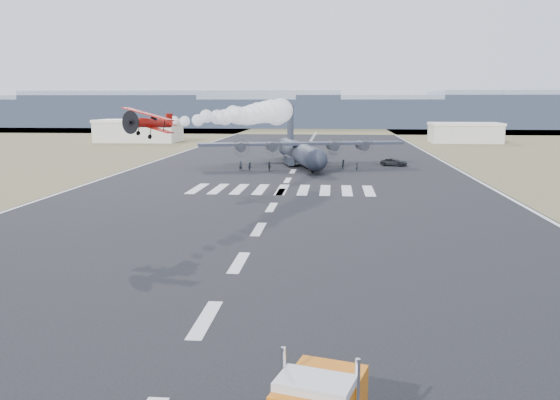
# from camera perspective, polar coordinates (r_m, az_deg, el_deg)

# --- Properties ---
(ground) EXTENTS (500.00, 500.00, 0.00)m
(ground) POSITION_cam_1_polar(r_m,az_deg,el_deg) (34.38, -7.19, -11.33)
(ground) COLOR black
(ground) RESTS_ON ground
(scrub_far) EXTENTS (500.00, 80.00, 0.00)m
(scrub_far) POSITION_cam_1_polar(r_m,az_deg,el_deg) (261.74, 3.64, 6.80)
(scrub_far) COLOR olive
(scrub_far) RESTS_ON ground
(runway_markings) EXTENTS (60.00, 260.00, 0.01)m
(runway_markings) POSITION_cam_1_polar(r_m,az_deg,el_deg) (92.44, 0.74, 1.92)
(runway_markings) COLOR silver
(runway_markings) RESTS_ON ground
(ridge_seg_b) EXTENTS (150.00, 50.00, 15.00)m
(ridge_seg_b) POSITION_cam_1_polar(r_m,az_deg,el_deg) (322.03, -20.23, 8.07)
(ridge_seg_b) COLOR gray
(ridge_seg_b) RESTS_ON ground
(ridge_seg_c) EXTENTS (150.00, 50.00, 17.00)m
(ridge_seg_c) POSITION_cam_1_polar(r_m,az_deg,el_deg) (300.17, -8.83, 8.67)
(ridge_seg_c) COLOR gray
(ridge_seg_c) RESTS_ON ground
(ridge_seg_d) EXTENTS (150.00, 50.00, 13.00)m
(ridge_seg_d) POSITION_cam_1_polar(r_m,az_deg,el_deg) (291.51, 3.82, 8.34)
(ridge_seg_d) COLOR gray
(ridge_seg_d) RESTS_ON ground
(ridge_seg_e) EXTENTS (150.00, 50.00, 15.00)m
(ridge_seg_e) POSITION_cam_1_polar(r_m,az_deg,el_deg) (297.10, 16.59, 8.19)
(ridge_seg_e) COLOR gray
(ridge_seg_e) RESTS_ON ground
(hangar_left) EXTENTS (24.50, 14.50, 6.70)m
(hangar_left) POSITION_cam_1_polar(r_m,az_deg,el_deg) (186.20, -13.42, 6.53)
(hangar_left) COLOR beige
(hangar_left) RESTS_ON ground
(hangar_right) EXTENTS (20.50, 12.50, 5.90)m
(hangar_right) POSITION_cam_1_polar(r_m,az_deg,el_deg) (185.72, 17.37, 6.22)
(hangar_right) COLOR beige
(hangar_right) RESTS_ON ground
(aerobatic_biplane) EXTENTS (6.18, 5.78, 2.92)m
(aerobatic_biplane) POSITION_cam_1_polar(r_m,az_deg,el_deg) (59.23, -12.42, 7.32)
(aerobatic_biplane) COLOR #AF1E0B
(smoke_trail) EXTENTS (10.97, 37.34, 3.91)m
(smoke_trail) POSITION_cam_1_polar(r_m,az_deg,el_deg) (87.23, -1.66, 8.35)
(smoke_trail) COLOR white
(transport_aircraft) EXTENTS (38.55, 31.52, 11.23)m
(transport_aircraft) POSITION_cam_1_polar(r_m,az_deg,el_deg) (113.46, 1.94, 4.78)
(transport_aircraft) COLOR #202630
(transport_aircraft) RESTS_ON ground
(support_vehicle) EXTENTS (5.60, 4.05, 1.42)m
(support_vehicle) POSITION_cam_1_polar(r_m,az_deg,el_deg) (115.24, 10.93, 3.60)
(support_vehicle) COLOR black
(support_vehicle) RESTS_ON ground
(crew_a) EXTENTS (0.51, 0.60, 1.56)m
(crew_a) POSITION_cam_1_polar(r_m,az_deg,el_deg) (105.20, 7.42, 3.18)
(crew_a) COLOR black
(crew_a) RESTS_ON ground
(crew_b) EXTENTS (0.92, 1.04, 1.82)m
(crew_b) POSITION_cam_1_polar(r_m,az_deg,el_deg) (105.07, 3.76, 3.30)
(crew_b) COLOR black
(crew_b) RESTS_ON ground
(crew_c) EXTENTS (0.96, 1.12, 1.59)m
(crew_c) POSITION_cam_1_polar(r_m,az_deg,el_deg) (104.58, -2.91, 3.22)
(crew_c) COLOR black
(crew_c) RESTS_ON ground
(crew_d) EXTENTS (0.93, 1.11, 1.68)m
(crew_d) POSITION_cam_1_polar(r_m,az_deg,el_deg) (104.14, -1.03, 3.23)
(crew_d) COLOR black
(crew_d) RESTS_ON ground
(crew_e) EXTENTS (0.97, 0.92, 1.70)m
(crew_e) POSITION_cam_1_polar(r_m,az_deg,el_deg) (109.51, 2.74, 3.54)
(crew_e) COLOR black
(crew_e) RESTS_ON ground
(crew_f) EXTENTS (1.35, 1.80, 1.89)m
(crew_f) POSITION_cam_1_polar(r_m,az_deg,el_deg) (108.12, 2.66, 3.51)
(crew_f) COLOR black
(crew_f) RESTS_ON ground
(crew_g) EXTENTS (0.74, 0.65, 1.76)m
(crew_g) POSITION_cam_1_polar(r_m,az_deg,el_deg) (105.15, -3.81, 3.29)
(crew_g) COLOR black
(crew_g) RESTS_ON ground
(crew_h) EXTENTS (0.58, 0.85, 1.66)m
(crew_h) POSITION_cam_1_polar(r_m,az_deg,el_deg) (109.02, 6.14, 3.45)
(crew_h) COLOR black
(crew_h) RESTS_ON ground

